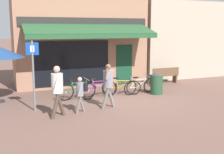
# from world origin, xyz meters

# --- Properties ---
(ground_plane) EXTENTS (160.00, 160.00, 0.00)m
(ground_plane) POSITION_xyz_m (0.00, 0.00, 0.00)
(ground_plane) COLOR brown
(shop_front) EXTENTS (6.85, 4.61, 4.87)m
(shop_front) POSITION_xyz_m (-0.78, 4.64, 2.43)
(shop_front) COLOR #9E7056
(shop_front) RESTS_ON ground_plane
(neighbour_building) EXTENTS (6.87, 4.00, 4.52)m
(neighbour_building) POSITION_xyz_m (6.27, 5.17, 2.26)
(neighbour_building) COLOR tan
(neighbour_building) RESTS_ON ground_plane
(bike_rack_rail) EXTENTS (3.51, 0.04, 0.57)m
(bike_rack_rail) POSITION_xyz_m (-0.38, 0.95, 0.47)
(bike_rack_rail) COLOR #47494F
(bike_rack_rail) RESTS_ON ground_plane
(bicycle_green) EXTENTS (1.76, 0.52, 0.88)m
(bicycle_green) POSITION_xyz_m (-1.92, 0.86, 0.39)
(bicycle_green) COLOR black
(bicycle_green) RESTS_ON ground_plane
(bicycle_purple) EXTENTS (1.77, 0.61, 0.88)m
(bicycle_purple) POSITION_xyz_m (-0.99, 0.81, 0.38)
(bicycle_purple) COLOR black
(bicycle_purple) RESTS_ON ground_plane
(bicycle_orange) EXTENTS (1.66, 0.66, 0.80)m
(bicycle_orange) POSITION_xyz_m (0.13, 0.89, 0.36)
(bicycle_orange) COLOR black
(bicycle_orange) RESTS_ON ground_plane
(bicycle_silver) EXTENTS (1.76, 0.53, 0.81)m
(bicycle_silver) POSITION_xyz_m (1.01, 0.81, 0.36)
(bicycle_silver) COLOR black
(bicycle_silver) RESTS_ON ground_plane
(pedestrian_adult) EXTENTS (0.62, 0.54, 1.67)m
(pedestrian_adult) POSITION_xyz_m (-1.18, -0.83, 1.01)
(pedestrian_adult) COLOR slate
(pedestrian_adult) RESTS_ON ground_plane
(pedestrian_child) EXTENTS (0.49, 0.45, 1.29)m
(pedestrian_child) POSITION_xyz_m (-2.29, -1.05, 0.81)
(pedestrian_child) COLOR slate
(pedestrian_child) RESTS_ON ground_plane
(pedestrian_second_adult) EXTENTS (0.58, 0.69, 1.75)m
(pedestrian_second_adult) POSITION_xyz_m (-3.14, -1.23, 1.05)
(pedestrian_second_adult) COLOR #47382D
(pedestrian_second_adult) RESTS_ON ground_plane
(litter_bin) EXTENTS (0.56, 0.56, 0.98)m
(litter_bin) POSITION_xyz_m (1.67, 0.48, 0.49)
(litter_bin) COLOR #23472D
(litter_bin) RESTS_ON ground_plane
(parking_sign) EXTENTS (0.44, 0.07, 2.52)m
(parking_sign) POSITION_xyz_m (-3.78, -0.21, 1.54)
(parking_sign) COLOR slate
(parking_sign) RESTS_ON ground_plane
(park_bench) EXTENTS (1.60, 0.44, 0.87)m
(park_bench) POSITION_xyz_m (3.36, 2.47, 0.46)
(park_bench) COLOR brown
(park_bench) RESTS_ON ground_plane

